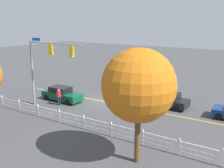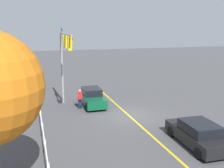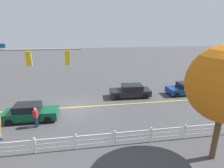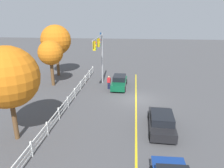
{
  "view_description": "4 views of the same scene",
  "coord_description": "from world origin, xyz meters",
  "px_view_note": "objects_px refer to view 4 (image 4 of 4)",
  "views": [
    {
      "loc": [
        -15.27,
        21.96,
        8.45
      ],
      "look_at": [
        -2.84,
        2.33,
        2.75
      ],
      "focal_mm": 41.67,
      "sensor_mm": 36.0,
      "label": 1
    },
    {
      "loc": [
        -19.35,
        7.32,
        7.06
      ],
      "look_at": [
        -2.16,
        2.05,
        3.15
      ],
      "focal_mm": 43.26,
      "sensor_mm": 36.0,
      "label": 2
    },
    {
      "loc": [
        -1.17,
        17.2,
        7.74
      ],
      "look_at": [
        -3.42,
        2.99,
        3.27
      ],
      "focal_mm": 28.54,
      "sensor_mm": 36.0,
      "label": 3
    },
    {
      "loc": [
        -21.91,
        0.35,
        8.96
      ],
      "look_at": [
        -3.41,
        2.32,
        2.78
      ],
      "focal_mm": 33.84,
      "sensor_mm": 36.0,
      "label": 4
    }
  ],
  "objects_px": {
    "tree_1": "(8,77)",
    "tree_2": "(50,53)",
    "tree_0": "(56,40)",
    "car_2": "(162,122)",
    "pedestrian": "(109,82)",
    "car_0": "(119,82)"
  },
  "relations": [
    {
      "from": "pedestrian",
      "to": "tree_1",
      "type": "bearing_deg",
      "value": -12.86
    },
    {
      "from": "pedestrian",
      "to": "tree_2",
      "type": "bearing_deg",
      "value": -82.96
    },
    {
      "from": "car_0",
      "to": "car_2",
      "type": "bearing_deg",
      "value": 23.65
    },
    {
      "from": "tree_1",
      "to": "tree_2",
      "type": "xyz_separation_m",
      "value": [
        12.48,
        1.94,
        -0.54
      ]
    },
    {
      "from": "car_0",
      "to": "car_2",
      "type": "xyz_separation_m",
      "value": [
        -10.11,
        -4.15,
        -0.01
      ]
    },
    {
      "from": "car_0",
      "to": "tree_2",
      "type": "distance_m",
      "value": 9.45
    },
    {
      "from": "pedestrian",
      "to": "tree_0",
      "type": "bearing_deg",
      "value": -110.12
    },
    {
      "from": "tree_1",
      "to": "tree_2",
      "type": "relative_size",
      "value": 1.19
    },
    {
      "from": "tree_0",
      "to": "car_0",
      "type": "bearing_deg",
      "value": -115.55
    },
    {
      "from": "pedestrian",
      "to": "tree_1",
      "type": "distance_m",
      "value": 13.58
    },
    {
      "from": "tree_1",
      "to": "pedestrian",
      "type": "bearing_deg",
      "value": -25.38
    },
    {
      "from": "pedestrian",
      "to": "tree_2",
      "type": "xyz_separation_m",
      "value": [
        0.72,
        7.51,
        3.35
      ]
    },
    {
      "from": "pedestrian",
      "to": "tree_2",
      "type": "height_order",
      "value": "tree_2"
    },
    {
      "from": "tree_0",
      "to": "tree_1",
      "type": "height_order",
      "value": "tree_0"
    },
    {
      "from": "car_2",
      "to": "tree_1",
      "type": "relative_size",
      "value": 0.68
    },
    {
      "from": "pedestrian",
      "to": "tree_1",
      "type": "height_order",
      "value": "tree_1"
    },
    {
      "from": "tree_0",
      "to": "tree_1",
      "type": "bearing_deg",
      "value": -170.49
    },
    {
      "from": "pedestrian",
      "to": "tree_0",
      "type": "relative_size",
      "value": 0.22
    },
    {
      "from": "pedestrian",
      "to": "tree_2",
      "type": "relative_size",
      "value": 0.29
    },
    {
      "from": "car_0",
      "to": "tree_1",
      "type": "height_order",
      "value": "tree_1"
    },
    {
      "from": "car_0",
      "to": "pedestrian",
      "type": "distance_m",
      "value": 1.48
    },
    {
      "from": "car_2",
      "to": "tree_1",
      "type": "distance_m",
      "value": 11.97
    }
  ]
}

